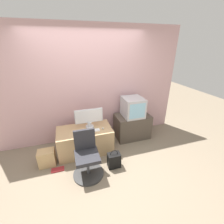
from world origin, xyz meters
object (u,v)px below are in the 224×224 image
at_px(keyboard, 91,131).
at_px(crt_tv, 133,107).
at_px(office_chair, 87,158).
at_px(cardboard_box_lower, 47,158).
at_px(handbag, 114,160).
at_px(book, 58,170).
at_px(main_monitor, 89,118).
at_px(mouse, 103,128).

bearing_deg(keyboard, crt_tv, 16.35).
distance_m(office_chair, cardboard_box_lower, 0.86).
xyz_separation_m(handbag, book, (-1.05, 0.22, -0.14)).
bearing_deg(main_monitor, keyboard, -89.61).
bearing_deg(crt_tv, office_chair, -145.86).
bearing_deg(mouse, book, -161.49).
bearing_deg(main_monitor, handbag, -66.13).
distance_m(crt_tv, office_chair, 1.59).
xyz_separation_m(keyboard, handbag, (0.32, -0.54, -0.40)).
bearing_deg(handbag, keyboard, 121.06).
bearing_deg(office_chair, crt_tv, 34.14).
bearing_deg(mouse, cardboard_box_lower, -174.07).
relative_size(keyboard, handbag, 0.92).
xyz_separation_m(keyboard, crt_tv, (1.07, 0.31, 0.28)).
bearing_deg(keyboard, cardboard_box_lower, -173.52).
bearing_deg(main_monitor, mouse, -35.29).
height_order(main_monitor, crt_tv, crt_tv).
xyz_separation_m(main_monitor, handbag, (0.32, -0.73, -0.62)).
distance_m(handbag, book, 1.09).
distance_m(main_monitor, keyboard, 0.29).
height_order(keyboard, book, keyboard).
relative_size(main_monitor, handbag, 1.54).
bearing_deg(office_chair, main_monitor, 75.80).
xyz_separation_m(mouse, book, (-0.98, -0.33, -0.55)).
xyz_separation_m(main_monitor, office_chair, (-0.19, -0.73, -0.43)).
height_order(cardboard_box_lower, handbag, handbag).
bearing_deg(cardboard_box_lower, office_chair, -30.68).
distance_m(keyboard, crt_tv, 1.14).
bearing_deg(main_monitor, office_chair, -104.20).
height_order(crt_tv, book, crt_tv).
bearing_deg(handbag, crt_tv, 48.75).
distance_m(keyboard, office_chair, 0.61).
bearing_deg(book, crt_tv, 19.16).
bearing_deg(book, office_chair, -22.34).
xyz_separation_m(cardboard_box_lower, book, (0.18, -0.21, -0.16)).
bearing_deg(mouse, handbag, -82.69).
bearing_deg(main_monitor, crt_tv, 6.24).
bearing_deg(crt_tv, main_monitor, -173.76).
height_order(keyboard, handbag, keyboard).
height_order(mouse, handbag, mouse).
height_order(cardboard_box_lower, book, cardboard_box_lower).
height_order(handbag, book, handbag).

